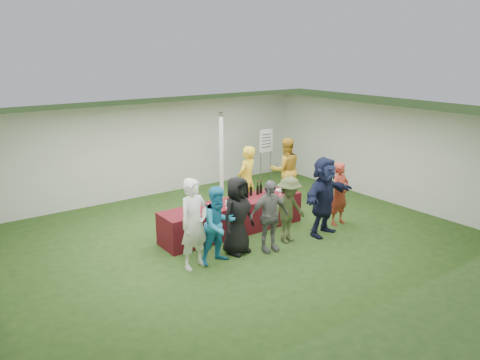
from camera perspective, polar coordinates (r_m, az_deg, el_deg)
ground at (r=10.98m, az=-0.88°, el=-6.74°), size 60.00×60.00×0.00m
tent at (r=11.77m, az=-2.27°, el=1.72°), size 10.00×10.00×10.00m
serving_table at (r=11.03m, az=-0.84°, el=-4.54°), size 3.60×0.80×0.75m
wine_bottles at (r=11.33m, az=1.30°, el=-1.36°), size 0.72×0.15×0.32m
wine_glasses at (r=10.44m, az=-2.15°, el=-2.92°), size 2.67×0.13×0.16m
water_bottle at (r=11.00m, az=-0.65°, el=-1.97°), size 0.07×0.07×0.23m
bar_towel at (r=11.83m, az=5.01°, el=-1.20°), size 0.25×0.18×0.03m
dump_bucket at (r=11.64m, az=6.02°, el=-1.13°), size 0.22×0.22×0.18m
wine_list_sign at (r=14.57m, az=3.19°, el=4.29°), size 0.50×0.03×1.80m
staff_pourer at (r=12.04m, az=0.83°, el=-0.11°), size 0.78×0.67×1.82m
staff_back at (r=13.15m, az=5.57°, el=1.22°), size 1.09×0.97×1.84m
customer_0 at (r=9.17m, az=-5.60°, el=-5.34°), size 0.73×0.55×1.83m
customer_1 at (r=9.38m, az=-2.62°, el=-5.50°), size 0.81×0.64×1.60m
customer_2 at (r=9.79m, az=-0.31°, el=-4.34°), size 0.91×0.70×1.68m
customer_3 at (r=9.93m, az=3.56°, el=-4.40°), size 0.97×0.53×1.57m
customer_4 at (r=10.43m, az=5.97°, el=-3.64°), size 1.04×0.69×1.50m
customer_5 at (r=10.91m, az=10.20°, el=-1.97°), size 1.80×0.88×1.86m
customer_6 at (r=11.67m, az=12.07°, el=-1.66°), size 0.59×0.41×1.56m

